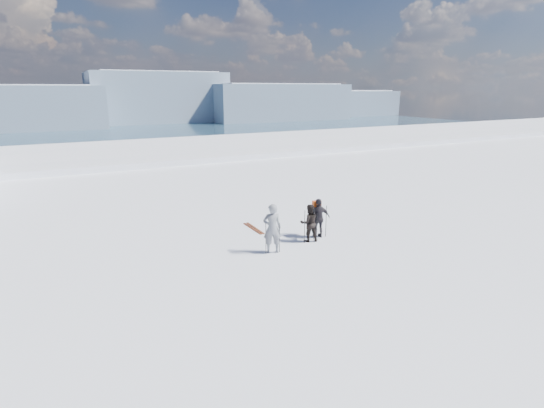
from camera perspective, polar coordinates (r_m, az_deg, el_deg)
The scene contains 8 objects.
lake_basin at distance 43.34m, azimuth -13.88°, elevation -1.80°, with size 820.00×820.00×71.62m.
far_mountain_range at distance 467.04m, azimuth -23.38°, elevation 12.51°, with size 770.00×110.00×53.00m.
skier_grey at distance 15.63m, azimuth 0.03°, elevation -3.30°, with size 0.68×0.45×1.88m, color gray.
skier_dark at distance 16.91m, azimuth 4.99°, elevation -2.54°, with size 0.74×0.58×1.52m, color black.
skier_pack at distance 17.36m, azimuth 6.29°, elevation -1.90°, with size 0.96×0.40×1.63m, color black.
backpack at distance 17.31m, azimuth 6.08°, elevation 1.63°, with size 0.35×0.20×0.46m, color #DC4F14.
ski_poles at distance 16.63m, azimuth 4.16°, elevation -3.30°, with size 3.07×0.65×1.36m.
skis_loose at distance 18.55m, azimuth -2.47°, elevation -3.28°, with size 0.24×1.70×0.03m.
Camera 1 is at (-9.41, -10.44, 5.93)m, focal length 28.00 mm.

